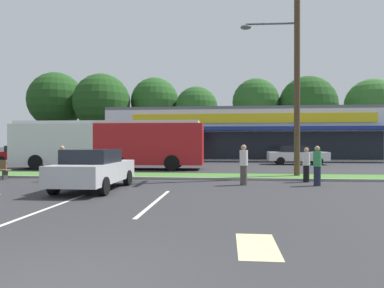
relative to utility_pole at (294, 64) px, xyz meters
name	(u,v)px	position (x,y,z in m)	size (l,w,h in m)	color
grass_median	(185,176)	(-5.60, -0.25, -5.78)	(56.00, 2.20, 0.12)	#427A2D
curb_lip	(182,178)	(-5.60, -1.47, -5.78)	(56.00, 0.24, 0.12)	gray
parking_stripe_1	(49,208)	(-8.31, -9.12, -5.83)	(0.12, 4.80, 0.01)	silver
parking_stripe_2	(155,202)	(-5.59, -7.89, -5.83)	(0.12, 4.80, 0.01)	silver
lot_arrow	(257,246)	(-2.91, -12.16, -5.83)	(0.70, 1.60, 0.01)	beige
storefront_building	(248,135)	(-1.12, 21.21, -3.16)	(29.03, 12.27, 5.36)	silver
tree_far_left	(56,100)	(-28.03, 30.17, 2.08)	(7.99, 7.99, 11.92)	#473323
tree_left	(102,102)	(-20.66, 28.63, 1.53)	(7.82, 7.82, 11.29)	#473323
tree_mid_left	(155,102)	(-13.83, 31.63, 1.89)	(6.89, 6.89, 11.19)	#473323
tree_mid	(196,108)	(-7.67, 30.36, 0.77)	(5.94, 5.94, 9.60)	#473323
tree_mid_right	(256,102)	(0.38, 28.66, 1.31)	(6.19, 6.19, 10.26)	#473323
tree_right	(308,105)	(7.02, 28.41, 0.81)	(7.48, 7.48, 10.40)	#473323
tree_far_right	(372,106)	(15.30, 29.10, 0.72)	(6.93, 6.93, 10.04)	#473323
utility_pole	(294,64)	(0.00, 0.00, 0.00)	(3.03, 2.40, 10.97)	#4C3826
city_bus	(109,143)	(-11.46, 4.87, -4.07)	(12.98, 2.89, 3.25)	#AD191E
car_0	(23,154)	(-21.28, 10.89, -5.05)	(4.76, 2.02, 1.53)	maroon
car_1	(94,169)	(-8.48, -5.42, -5.04)	(2.00, 4.62, 1.55)	#B7B7BC
car_2	(145,155)	(-10.30, 10.70, -5.06)	(4.20, 1.94, 1.48)	#515459
car_3	(297,155)	(2.30, 11.22, -5.06)	(4.80, 1.91, 1.52)	silver
pedestrian_near_bench	(317,166)	(0.32, -3.29, -5.00)	(0.34, 0.34, 1.66)	#1E2338
pedestrian_by_pole	(62,163)	(-11.09, -2.66, -5.00)	(0.33, 0.33, 1.65)	#47423D
pedestrian_mid	(306,165)	(0.17, -1.94, -5.04)	(0.32, 0.32, 1.58)	black
pedestrian_far	(244,165)	(-2.72, -3.34, -4.98)	(0.35, 0.35, 1.71)	#47423D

